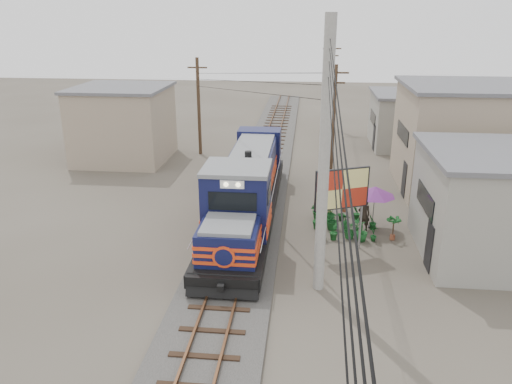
# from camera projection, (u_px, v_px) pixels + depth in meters

# --- Properties ---
(ground) EXTENTS (120.00, 120.00, 0.00)m
(ground) POSITION_uv_depth(u_px,v_px,m) (230.00, 276.00, 20.01)
(ground) COLOR #473F35
(ground) RESTS_ON ground
(ballast) EXTENTS (3.60, 70.00, 0.16)m
(ballast) POSITION_uv_depth(u_px,v_px,m) (256.00, 191.00, 29.34)
(ballast) COLOR #595651
(ballast) RESTS_ON ground
(track) EXTENTS (1.15, 70.00, 0.12)m
(track) POSITION_uv_depth(u_px,v_px,m) (256.00, 188.00, 29.28)
(track) COLOR #51331E
(track) RESTS_ON ground
(locomotive) EXTENTS (2.83, 15.39, 3.81)m
(locomotive) POSITION_uv_depth(u_px,v_px,m) (247.00, 190.00, 24.78)
(locomotive) COLOR black
(locomotive) RESTS_ON ground
(utility_pole_main) EXTENTS (0.40, 0.40, 10.00)m
(utility_pole_main) POSITION_uv_depth(u_px,v_px,m) (324.00, 163.00, 17.50)
(utility_pole_main) COLOR #9E9B93
(utility_pole_main) RESTS_ON ground
(wooden_pole_mid) EXTENTS (1.60, 0.24, 7.00)m
(wooden_pole_mid) POSITION_uv_depth(u_px,v_px,m) (333.00, 118.00, 31.42)
(wooden_pole_mid) COLOR #4C3826
(wooden_pole_mid) RESTS_ON ground
(wooden_pole_far) EXTENTS (1.60, 0.24, 7.50)m
(wooden_pole_far) POSITION_uv_depth(u_px,v_px,m) (330.00, 84.00, 44.40)
(wooden_pole_far) COLOR #4C3826
(wooden_pole_far) RESTS_ON ground
(wooden_pole_left) EXTENTS (1.60, 0.24, 7.00)m
(wooden_pole_left) POSITION_uv_depth(u_px,v_px,m) (199.00, 105.00, 36.08)
(wooden_pole_left) COLOR #4C3826
(wooden_pole_left) RESTS_ON ground
(power_lines) EXTENTS (9.65, 19.00, 3.30)m
(power_lines) POSITION_uv_depth(u_px,v_px,m) (250.00, 63.00, 25.40)
(power_lines) COLOR black
(power_lines) RESTS_ON ground
(shophouse_front) EXTENTS (7.35, 6.30, 4.70)m
(shophouse_front) POSITION_uv_depth(u_px,v_px,m) (511.00, 205.00, 20.90)
(shophouse_front) COLOR gray
(shophouse_front) RESTS_ON ground
(shophouse_mid) EXTENTS (8.40, 7.35, 6.20)m
(shophouse_mid) POSITION_uv_depth(u_px,v_px,m) (473.00, 138.00, 28.96)
(shophouse_mid) COLOR gray
(shophouse_mid) RESTS_ON ground
(shophouse_back) EXTENTS (6.30, 6.30, 4.20)m
(shophouse_back) POSITION_uv_depth(u_px,v_px,m) (412.00, 120.00, 38.80)
(shophouse_back) COLOR gray
(shophouse_back) RESTS_ON ground
(shophouse_left) EXTENTS (6.30, 6.30, 5.20)m
(shophouse_left) POSITION_uv_depth(u_px,v_px,m) (123.00, 123.00, 35.06)
(shophouse_left) COLOR gray
(shophouse_left) RESTS_ON ground
(billboard) EXTENTS (2.32, 1.08, 3.82)m
(billboard) POSITION_uv_depth(u_px,v_px,m) (342.00, 191.00, 21.20)
(billboard) COLOR #99999E
(billboard) RESTS_ON ground
(market_umbrella) EXTENTS (2.58, 2.58, 2.16)m
(market_umbrella) POSITION_uv_depth(u_px,v_px,m) (375.00, 192.00, 23.88)
(market_umbrella) COLOR black
(market_umbrella) RESTS_ON ground
(vendor) EXTENTS (0.64, 0.47, 1.61)m
(vendor) POSITION_uv_depth(u_px,v_px,m) (364.00, 215.00, 23.97)
(vendor) COLOR black
(vendor) RESTS_ON ground
(plant_nursery) EXTENTS (3.28, 3.25, 1.13)m
(plant_nursery) POSITION_uv_depth(u_px,v_px,m) (337.00, 220.00, 24.21)
(plant_nursery) COLOR #175320
(plant_nursery) RESTS_ON ground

